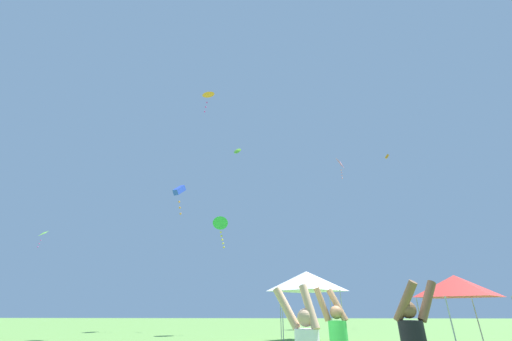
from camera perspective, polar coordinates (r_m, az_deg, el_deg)
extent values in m
cylinder|color=green|center=(6.46, 15.52, -28.68)|extent=(0.33, 0.33, 0.64)
sphere|color=#9E704C|center=(6.44, 15.01, -24.63)|extent=(0.23, 0.23, 0.23)
cylinder|color=#9E704C|center=(6.48, 15.19, -23.47)|extent=(0.38, 0.32, 0.59)
cylinder|color=#9E704C|center=(6.43, 12.50, -23.55)|extent=(0.31, 0.17, 0.61)
sphere|color=tan|center=(4.54, 9.44, -25.90)|extent=(0.23, 0.23, 0.23)
cylinder|color=tan|center=(4.54, 10.08, -24.16)|extent=(0.27, 0.34, 0.58)
cylinder|color=tan|center=(4.67, 5.80, -24.58)|extent=(0.40, 0.24, 0.57)
sphere|color=brown|center=(5.38, 26.91, -22.54)|extent=(0.24, 0.24, 0.24)
cylinder|color=brown|center=(5.29, 26.58, -21.36)|extent=(0.39, 0.42, 0.58)
cylinder|color=brown|center=(5.51, 29.81, -20.73)|extent=(0.45, 0.25, 0.59)
cylinder|color=#9E9EA3|center=(14.60, 33.33, -23.57)|extent=(0.05, 0.05, 2.09)
cylinder|color=#9E9EA3|center=(16.85, 28.98, -24.14)|extent=(0.05, 0.05, 2.09)
cylinder|color=#9E9EA3|center=(18.02, 36.71, -22.34)|extent=(0.05, 0.05, 2.09)
pyramid|color=red|center=(16.32, 33.87, -17.80)|extent=(2.79, 2.79, 0.89)
cylinder|color=#9E9EA3|center=(17.43, 5.12, -25.93)|extent=(0.05, 0.05, 2.59)
cylinder|color=#9E9EA3|center=(17.83, 16.20, -25.12)|extent=(0.05, 0.05, 2.59)
cylinder|color=#9E9EA3|center=(20.53, 4.73, -25.77)|extent=(0.05, 0.05, 2.59)
cylinder|color=#9E9EA3|center=(20.87, 14.19, -25.16)|extent=(0.05, 0.05, 2.59)
pyramid|color=white|center=(19.16, 9.64, -20.06)|extent=(3.45, 3.45, 1.10)
cube|color=orange|center=(41.57, 23.69, 2.47)|extent=(0.58, 0.38, 0.59)
cube|color=blue|center=(31.31, -14.40, -3.65)|extent=(1.07, 1.57, 1.34)
sphere|color=orange|center=(30.80, -14.42, -5.80)|extent=(0.19, 0.19, 0.19)
sphere|color=orange|center=(30.51, -14.31, -6.89)|extent=(0.19, 0.19, 0.19)
sphere|color=orange|center=(30.24, -14.19, -7.99)|extent=(0.19, 0.19, 0.19)
cone|color=green|center=(25.10, -6.80, -9.83)|extent=(1.35, 1.13, 0.99)
sphere|color=yellow|center=(24.91, -6.72, -11.60)|extent=(0.15, 0.15, 0.15)
sphere|color=yellow|center=(24.84, -6.58, -12.28)|extent=(0.15, 0.15, 0.15)
sphere|color=yellow|center=(24.78, -6.44, -12.96)|extent=(0.15, 0.15, 0.15)
sphere|color=yellow|center=(24.71, -6.30, -13.64)|extent=(0.15, 0.15, 0.15)
sphere|color=yellow|center=(24.66, -6.15, -14.33)|extent=(0.15, 0.15, 0.15)
pyramid|color=pink|center=(37.12, 15.88, 1.39)|extent=(1.01, 1.11, 1.20)
sphere|color=pink|center=(36.65, 15.95, 0.11)|extent=(0.16, 0.16, 0.16)
sphere|color=pink|center=(36.40, 16.00, -0.39)|extent=(0.16, 0.16, 0.16)
sphere|color=pink|center=(36.16, 16.05, -0.89)|extent=(0.16, 0.16, 0.16)
sphere|color=pink|center=(35.91, 16.11, -1.40)|extent=(0.16, 0.16, 0.16)
cone|color=orange|center=(29.46, -9.08, 14.19)|extent=(1.62, 1.61, 0.48)
sphere|color=#D6389E|center=(28.97, -9.34, 12.67)|extent=(0.14, 0.14, 0.14)
sphere|color=#D6389E|center=(28.77, -9.54, 11.84)|extent=(0.14, 0.14, 0.14)
sphere|color=#D6389E|center=(28.57, -9.75, 10.99)|extent=(0.14, 0.14, 0.14)
cone|color=#75D138|center=(33.10, -3.60, 3.80)|extent=(0.97, 0.76, 0.82)
pyramid|color=#75D138|center=(28.28, -35.53, -9.71)|extent=(0.62, 0.66, 0.44)
sphere|color=#D6389E|center=(28.25, -35.81, -10.73)|extent=(0.07, 0.07, 0.07)
sphere|color=#D6389E|center=(28.27, -35.99, -11.21)|extent=(0.07, 0.07, 0.07)
sphere|color=#D6389E|center=(28.29, -36.17, -11.69)|extent=(0.07, 0.07, 0.07)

